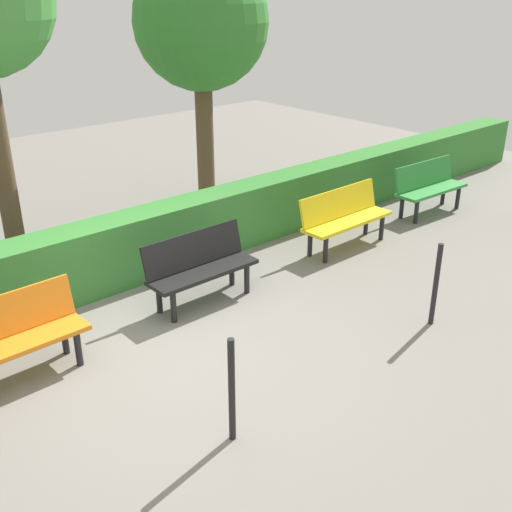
# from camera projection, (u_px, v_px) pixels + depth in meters

# --- Properties ---
(ground_plane) EXTENTS (21.48, 21.48, 0.00)m
(ground_plane) POSITION_uv_depth(u_px,v_px,m) (164.00, 349.00, 6.57)
(ground_plane) COLOR gray
(bench_green) EXTENTS (1.45, 0.53, 0.86)m
(bench_green) POSITION_uv_depth(u_px,v_px,m) (429.00, 185.00, 10.29)
(bench_green) COLOR #2D8C38
(bench_green) RESTS_ON ground_plane
(bench_yellow) EXTENTS (1.56, 0.48, 0.86)m
(bench_yellow) POSITION_uv_depth(u_px,v_px,m) (344.00, 216.00, 8.94)
(bench_yellow) COLOR yellow
(bench_yellow) RESTS_ON ground_plane
(bench_black) EXTENTS (1.41, 0.47, 0.86)m
(bench_black) POSITION_uv_depth(u_px,v_px,m) (200.00, 265.00, 7.39)
(bench_black) COLOR black
(bench_black) RESTS_ON ground_plane
(bench_orange) EXTENTS (1.37, 0.49, 0.86)m
(bench_orange) POSITION_uv_depth(u_px,v_px,m) (14.00, 335.00, 5.93)
(bench_orange) COLOR orange
(bench_orange) RESTS_ON ground_plane
(hedge_row) EXTENTS (17.48, 0.52, 0.89)m
(hedge_row) POSITION_uv_depth(u_px,v_px,m) (158.00, 239.00, 8.21)
(hedge_row) COLOR #387F33
(hedge_row) RESTS_ON ground_plane
(tree_near) EXTENTS (2.20, 2.20, 4.13)m
(tree_near) POSITION_uv_depth(u_px,v_px,m) (201.00, 24.00, 9.83)
(tree_near) COLOR brown
(tree_near) RESTS_ON ground_plane
(railing_post_mid) EXTENTS (0.06, 0.06, 1.00)m
(railing_post_mid) POSITION_uv_depth(u_px,v_px,m) (436.00, 285.00, 6.86)
(railing_post_mid) COLOR black
(railing_post_mid) RESTS_ON ground_plane
(railing_post_far) EXTENTS (0.06, 0.06, 1.00)m
(railing_post_far) POSITION_uv_depth(u_px,v_px,m) (232.00, 390.00, 5.09)
(railing_post_far) COLOR black
(railing_post_far) RESTS_ON ground_plane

